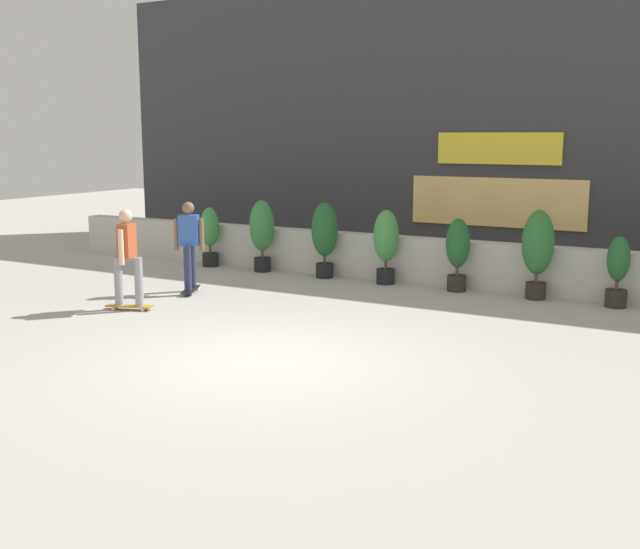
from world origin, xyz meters
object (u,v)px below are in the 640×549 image
potted_plant_1 (262,230)px  potted_plant_2 (325,234)px  potted_plant_4 (458,250)px  skater_far_left (127,255)px  potted_plant_0 (210,233)px  potted_plant_6 (618,269)px  skater_foreground (189,243)px  potted_plant_3 (386,241)px  potted_plant_5 (538,247)px

potted_plant_1 → potted_plant_2: (1.53, -0.00, 0.01)m
potted_plant_4 → skater_far_left: bearing=-135.7°
potted_plant_0 → potted_plant_6: potted_plant_0 is taller
skater_far_left → skater_foreground: bearing=89.5°
potted_plant_1 → potted_plant_4: 4.36m
potted_plant_0 → skater_foreground: skater_foreground is taller
potted_plant_0 → potted_plant_2: (2.91, -0.00, 0.17)m
potted_plant_0 → potted_plant_2: 2.92m
skater_foreground → skater_far_left: 1.61m
potted_plant_3 → potted_plant_5: size_ratio=0.92×
potted_plant_2 → potted_plant_0: bearing=180.0°
skater_far_left → potted_plant_6: bearing=30.4°
potted_plant_4 → skater_foreground: (-4.27, -2.57, 0.16)m
potted_plant_5 → potted_plant_6: size_ratio=1.31×
potted_plant_3 → potted_plant_1: bearing=180.0°
potted_plant_0 → potted_plant_4: size_ratio=0.96×
skater_foreground → potted_plant_4: bearing=31.1°
potted_plant_1 → skater_foreground: bearing=-88.0°
potted_plant_2 → potted_plant_5: bearing=0.0°
potted_plant_4 → potted_plant_6: size_ratio=1.12×
potted_plant_1 → potted_plant_0: bearing=180.0°
potted_plant_0 → potted_plant_2: potted_plant_2 is taller
potted_plant_1 → skater_far_left: bearing=-89.0°
potted_plant_6 → potted_plant_1: bearing=-180.0°
potted_plant_0 → skater_far_left: bearing=-70.8°
potted_plant_5 → skater_foreground: 6.30m
potted_plant_2 → potted_plant_4: potted_plant_2 is taller
potted_plant_3 → skater_far_left: bearing=-124.0°
potted_plant_4 → skater_far_left: (-4.29, -4.18, 0.16)m
skater_far_left → potted_plant_1: bearing=91.0°
potted_plant_0 → potted_plant_4: potted_plant_4 is taller
potted_plant_1 → potted_plant_5: potted_plant_5 is taller
potted_plant_4 → skater_foreground: bearing=-148.9°
potted_plant_4 → potted_plant_1: bearing=180.0°
potted_plant_4 → potted_plant_5: 1.48m
potted_plant_0 → skater_foreground: 2.97m
potted_plant_4 → skater_far_left: 5.99m
potted_plant_0 → skater_foreground: size_ratio=0.78×
potted_plant_0 → potted_plant_4: bearing=0.0°
skater_far_left → potted_plant_3: bearing=56.0°
potted_plant_0 → potted_plant_5: 7.23m
potted_plant_0 → potted_plant_3: size_ratio=0.90×
potted_plant_2 → potted_plant_5: potted_plant_5 is taller
potted_plant_3 → skater_foreground: (-2.81, -2.57, 0.09)m
potted_plant_1 → potted_plant_3: 2.90m
potted_plant_3 → skater_foreground: bearing=-137.5°
potted_plant_5 → skater_far_left: 7.12m
potted_plant_1 → potted_plant_6: bearing=0.0°
potted_plant_5 → skater_foreground: skater_foreground is taller
potted_plant_5 → skater_foreground: size_ratio=0.94×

